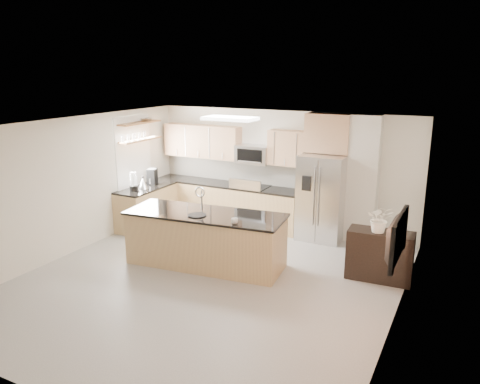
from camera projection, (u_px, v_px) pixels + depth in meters
The scene contains 27 objects.
floor at pixel (207, 281), 7.85m from camera, with size 6.50×6.50×0.00m, color #A9A6A1.
ceiling at pixel (204, 126), 7.19m from camera, with size 6.00×6.50×0.02m, color white.
wall_back at pixel (282, 170), 10.32m from camera, with size 6.00×0.02×2.60m, color silver.
wall_front at pixel (39, 289), 4.72m from camera, with size 6.00×0.02×2.60m, color silver.
wall_left at pixel (70, 187), 8.84m from camera, with size 0.02×6.50×2.60m, color silver.
wall_right at pixel (399, 237), 6.20m from camera, with size 0.02×6.50×2.60m, color silver.
back_counter at pixel (226, 202), 10.79m from camera, with size 3.55×0.66×1.44m.
left_counter at pixel (147, 207), 10.50m from camera, with size 0.66×1.50×0.92m.
range at pixel (251, 206), 10.51m from camera, with size 0.76×0.64×1.14m.
upper_cabinets at pixel (226, 143), 10.61m from camera, with size 3.50×0.33×0.75m.
microwave at pixel (253, 154), 10.32m from camera, with size 0.76×0.40×0.40m.
refrigerator at pixel (322, 197), 9.63m from camera, with size 0.92×0.78×1.78m.
partition_column at pixel (363, 180), 9.39m from camera, with size 0.60×0.30×2.60m, color beige.
window at pixel (133, 153), 10.33m from camera, with size 0.04×1.15×1.65m.
shelf_lower at pixel (140, 140), 10.28m from camera, with size 0.30×1.20×0.04m, color olive.
shelf_upper at pixel (139, 123), 10.19m from camera, with size 0.30×1.20×0.04m, color olive.
ceiling_fixture at pixel (230, 118), 8.75m from camera, with size 1.00×0.50×0.06m, color white.
island at pixel (206, 239), 8.42m from camera, with size 2.94×1.33×1.40m.
credenza at pixel (380, 256), 7.84m from camera, with size 1.07×0.45×0.85m, color black.
cup at pixel (235, 221), 7.71m from camera, with size 0.12×0.12×0.09m, color white.
platter at pixel (197, 215), 8.14m from camera, with size 0.32×0.32×0.02m, color black.
blender at pixel (133, 183), 9.99m from camera, with size 0.18×0.18×0.41m.
kettle at pixel (143, 183), 10.20m from camera, with size 0.22×0.22×0.28m.
coffee_maker at pixel (152, 177), 10.58m from camera, with size 0.25×0.27×0.36m.
bowl at pixel (147, 119), 10.42m from camera, with size 0.32×0.32×0.08m, color silver.
flower_vase at pixel (381, 212), 7.60m from camera, with size 0.62×0.54×0.69m, color white.
television at pixel (390, 237), 6.06m from camera, with size 1.08×0.14×0.62m, color black.
Camera 1 is at (3.77, -6.17, 3.46)m, focal length 35.00 mm.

